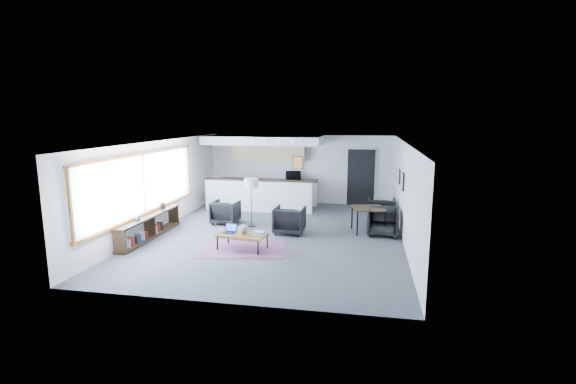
% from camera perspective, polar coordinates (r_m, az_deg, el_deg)
% --- Properties ---
extents(room, '(7.02, 9.02, 2.62)m').
position_cam_1_polar(room, '(11.60, -1.79, 0.39)').
color(room, '#464648').
rests_on(room, ground).
extents(window, '(0.10, 5.95, 1.66)m').
position_cam_1_polar(window, '(11.99, -19.15, 0.90)').
color(window, '#8CBFFF').
rests_on(window, room).
extents(console, '(0.35, 3.00, 0.80)m').
position_cam_1_polar(console, '(12.01, -18.50, -4.56)').
color(console, black).
rests_on(console, floor).
extents(kitchenette, '(4.20, 1.96, 2.60)m').
position_cam_1_polar(kitchenette, '(15.43, -3.19, 3.16)').
color(kitchenette, white).
rests_on(kitchenette, floor).
extents(doorway, '(1.10, 0.12, 2.15)m').
position_cam_1_polar(doorway, '(15.74, 9.94, 2.05)').
color(doorway, black).
rests_on(doorway, room).
extents(track_light, '(1.60, 0.07, 0.15)m').
position_cam_1_polar(track_light, '(13.72, -2.26, 7.10)').
color(track_light, silver).
rests_on(track_light, room).
extents(wall_art_lower, '(0.03, 0.38, 0.48)m').
position_cam_1_polar(wall_art_lower, '(11.73, 15.43, 1.37)').
color(wall_art_lower, black).
rests_on(wall_art_lower, room).
extents(wall_art_upper, '(0.03, 0.34, 0.44)m').
position_cam_1_polar(wall_art_upper, '(13.02, 14.97, 2.03)').
color(wall_art_upper, black).
rests_on(wall_art_upper, room).
extents(kilim_rug, '(2.35, 1.79, 0.01)m').
position_cam_1_polar(kilim_rug, '(10.65, -6.22, -7.75)').
color(kilim_rug, '#653753').
rests_on(kilim_rug, floor).
extents(coffee_table, '(1.31, 0.85, 0.40)m').
position_cam_1_polar(coffee_table, '(10.55, -6.26, -5.89)').
color(coffee_table, brown).
rests_on(coffee_table, floor).
extents(laptop, '(0.33, 0.29, 0.22)m').
position_cam_1_polar(laptop, '(10.71, -7.88, -5.15)').
color(laptop, black).
rests_on(laptop, coffee_table).
extents(ceramic_pot, '(0.24, 0.24, 0.24)m').
position_cam_1_polar(ceramic_pot, '(10.54, -6.11, -5.06)').
color(ceramic_pot, gray).
rests_on(ceramic_pot, coffee_table).
extents(book_stack, '(0.31, 0.26, 0.09)m').
position_cam_1_polar(book_stack, '(10.45, -3.89, -5.61)').
color(book_stack, silver).
rests_on(book_stack, coffee_table).
extents(coaster, '(0.11, 0.11, 0.01)m').
position_cam_1_polar(coaster, '(10.37, -6.44, -6.00)').
color(coaster, '#E5590C').
rests_on(coaster, coffee_table).
extents(armchair_left, '(0.80, 0.75, 0.79)m').
position_cam_1_polar(armchair_left, '(13.11, -8.54, -2.58)').
color(armchair_left, black).
rests_on(armchair_left, floor).
extents(armchair_right, '(0.85, 0.80, 0.85)m').
position_cam_1_polar(armchair_right, '(11.87, 0.21, -3.68)').
color(armchair_right, black).
rests_on(armchair_right, floor).
extents(floor_lamp, '(0.54, 0.54, 1.48)m').
position_cam_1_polar(floor_lamp, '(12.49, -5.08, 1.01)').
color(floor_lamp, black).
rests_on(floor_lamp, floor).
extents(dining_table, '(1.04, 1.04, 0.73)m').
position_cam_1_polar(dining_table, '(12.15, 10.91, -2.40)').
color(dining_table, black).
rests_on(dining_table, floor).
extents(dining_chair_near, '(0.77, 0.73, 0.73)m').
position_cam_1_polar(dining_chair_near, '(11.99, 12.90, -4.11)').
color(dining_chair_near, black).
rests_on(dining_chair_near, floor).
extents(dining_chair_far, '(0.71, 0.66, 0.72)m').
position_cam_1_polar(dining_chair_far, '(13.43, 12.67, -2.57)').
color(dining_chair_far, black).
rests_on(dining_chair_far, floor).
extents(microwave, '(0.62, 0.41, 0.39)m').
position_cam_1_polar(microwave, '(15.69, 0.72, 2.37)').
color(microwave, black).
rests_on(microwave, kitchenette).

